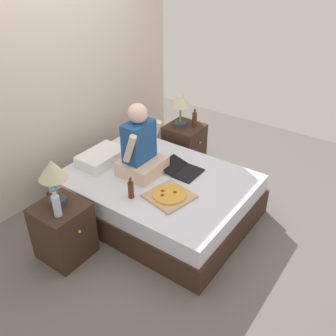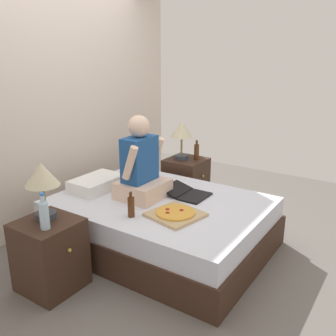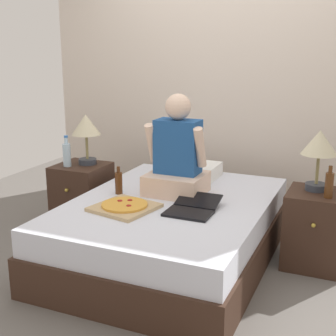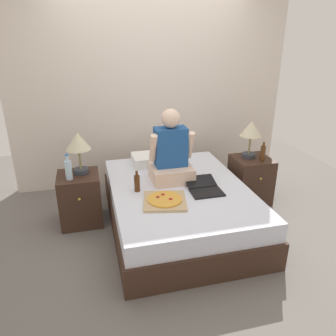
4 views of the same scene
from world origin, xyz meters
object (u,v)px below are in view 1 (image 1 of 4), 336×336
at_px(person_seated, 140,149).
at_px(laptop, 183,170).
at_px(lamp_on_right_nightstand, 181,102).
at_px(nightstand_right, 184,146).
at_px(bed, 158,195).
at_px(pizza_box, 169,196).
at_px(water_bottle, 57,205).
at_px(nightstand_left, 64,231).
at_px(lamp_on_left_nightstand, 53,173).
at_px(beer_bottle_on_bed, 131,189).
at_px(beer_bottle, 195,119).

distance_m(person_seated, laptop, 0.52).
bearing_deg(lamp_on_right_nightstand, nightstand_right, -59.07).
xyz_separation_m(bed, lamp_on_right_nightstand, (1.00, 0.39, 0.66)).
relative_size(nightstand_right, pizza_box, 1.21).
xyz_separation_m(nightstand_right, pizza_box, (-1.26, -0.65, 0.21)).
height_order(water_bottle, laptop, water_bottle).
relative_size(water_bottle, nightstand_right, 0.48).
height_order(bed, laptop, laptop).
xyz_separation_m(nightstand_left, water_bottle, (-0.08, -0.09, 0.40)).
xyz_separation_m(water_bottle, nightstand_right, (2.14, 0.09, -0.40)).
bearing_deg(nightstand_left, water_bottle, -131.65).
height_order(lamp_on_left_nightstand, laptop, lamp_on_left_nightstand).
distance_m(nightstand_right, person_seated, 1.17).
bearing_deg(lamp_on_left_nightstand, bed, -21.61).
xyz_separation_m(bed, beer_bottle_on_bed, (-0.44, -0.01, 0.33)).
distance_m(lamp_on_right_nightstand, pizza_box, 1.47).
distance_m(laptop, beer_bottle_on_bed, 0.69).
xyz_separation_m(nightstand_left, laptop, (1.26, -0.51, 0.21)).
bearing_deg(nightstand_left, lamp_on_right_nightstand, 1.41).
xyz_separation_m(nightstand_right, person_seated, (-1.06, -0.14, 0.48)).
xyz_separation_m(water_bottle, person_seated, (1.07, -0.05, 0.08)).
relative_size(beer_bottle, beer_bottle_on_bed, 1.05).
bearing_deg(person_seated, laptop, -54.20).
bearing_deg(nightstand_left, beer_bottle, -2.69).
relative_size(lamp_on_left_nightstand, beer_bottle, 1.96).
distance_m(nightstand_left, person_seated, 1.11).
relative_size(bed, nightstand_left, 3.41).
distance_m(water_bottle, lamp_on_right_nightstand, 2.12).
bearing_deg(beer_bottle_on_bed, person_seated, 26.63).
relative_size(nightstand_left, beer_bottle, 2.48).
xyz_separation_m(bed, laptop, (0.23, -0.17, 0.26)).
bearing_deg(laptop, lamp_on_left_nightstand, 155.36).
distance_m(nightstand_right, lamp_on_right_nightstand, 0.61).
bearing_deg(laptop, lamp_on_right_nightstand, 35.98).
height_order(beer_bottle, laptop, beer_bottle).
distance_m(beer_bottle, pizza_box, 1.45).
bearing_deg(laptop, pizza_box, -162.58).
relative_size(nightstand_right, laptop, 1.38).
bearing_deg(bed, beer_bottle_on_bed, -178.93).
distance_m(nightstand_left, lamp_on_right_nightstand, 2.12).
bearing_deg(water_bottle, pizza_box, -32.55).
bearing_deg(water_bottle, beer_bottle_on_bed, -21.34).
bearing_deg(water_bottle, person_seated, -2.89).
height_order(person_seated, laptop, person_seated).
bearing_deg(pizza_box, lamp_on_left_nightstand, 137.29).
bearing_deg(beer_bottle_on_bed, nightstand_right, 13.37).
bearing_deg(pizza_box, person_seated, 69.02).
xyz_separation_m(beer_bottle, laptop, (-0.87, -0.41, -0.17)).
xyz_separation_m(bed, person_seated, (-0.03, 0.20, 0.53)).
bearing_deg(nightstand_left, laptop, -22.01).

